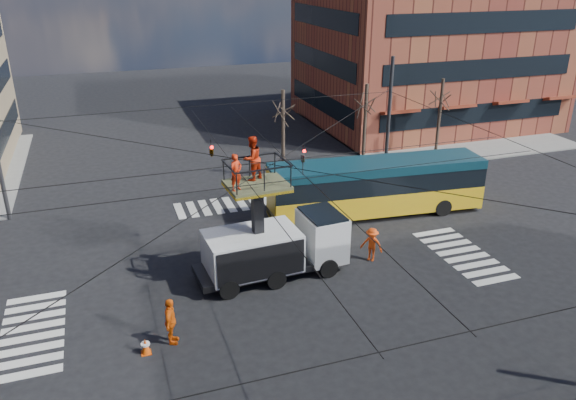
{
  "coord_description": "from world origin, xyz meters",
  "views": [
    {
      "loc": [
        -6.4,
        -20.73,
        13.44
      ],
      "look_at": [
        1.52,
        2.36,
        3.18
      ],
      "focal_mm": 35.0,
      "sensor_mm": 36.0,
      "label": 1
    }
  ],
  "objects_px": {
    "worker_ground": "(171,322)",
    "utility_truck": "(274,233)",
    "city_bus": "(376,186)",
    "flagger": "(372,244)",
    "traffic_cone": "(145,346)"
  },
  "relations": [
    {
      "from": "traffic_cone",
      "to": "flagger",
      "type": "distance_m",
      "value": 11.84
    },
    {
      "from": "traffic_cone",
      "to": "city_bus",
      "type": "bearing_deg",
      "value": 32.06
    },
    {
      "from": "city_bus",
      "to": "flagger",
      "type": "bearing_deg",
      "value": -113.37
    },
    {
      "from": "flagger",
      "to": "city_bus",
      "type": "bearing_deg",
      "value": 106.36
    },
    {
      "from": "city_bus",
      "to": "utility_truck",
      "type": "bearing_deg",
      "value": -142.73
    },
    {
      "from": "city_bus",
      "to": "flagger",
      "type": "height_order",
      "value": "city_bus"
    },
    {
      "from": "worker_ground",
      "to": "flagger",
      "type": "relative_size",
      "value": 1.12
    },
    {
      "from": "utility_truck",
      "to": "city_bus",
      "type": "xyz_separation_m",
      "value": [
        7.62,
        4.74,
        -0.39
      ]
    },
    {
      "from": "utility_truck",
      "to": "flagger",
      "type": "xyz_separation_m",
      "value": [
        4.87,
        -0.27,
        -1.26
      ]
    },
    {
      "from": "utility_truck",
      "to": "flagger",
      "type": "bearing_deg",
      "value": -6.49
    },
    {
      "from": "city_bus",
      "to": "worker_ground",
      "type": "height_order",
      "value": "city_bus"
    },
    {
      "from": "city_bus",
      "to": "flagger",
      "type": "distance_m",
      "value": 5.78
    },
    {
      "from": "worker_ground",
      "to": "utility_truck",
      "type": "bearing_deg",
      "value": -37.39
    },
    {
      "from": "traffic_cone",
      "to": "utility_truck",
      "type": "bearing_deg",
      "value": 32.29
    },
    {
      "from": "utility_truck",
      "to": "traffic_cone",
      "type": "xyz_separation_m",
      "value": [
        -6.35,
        -4.01,
        -1.8
      ]
    }
  ]
}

